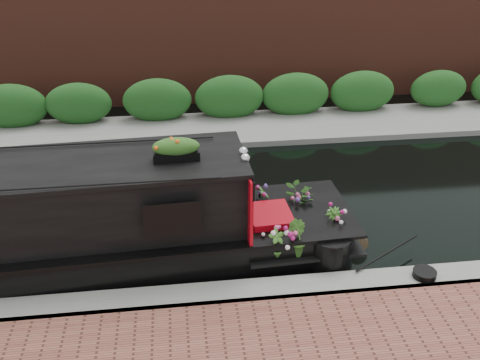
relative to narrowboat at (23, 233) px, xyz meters
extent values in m
plane|color=black|center=(2.36, 1.92, -0.83)|extent=(80.00, 80.00, 0.00)
cube|color=gray|center=(2.36, -1.38, -0.83)|extent=(40.00, 0.60, 0.50)
cube|color=gray|center=(2.36, 6.12, -0.83)|extent=(40.00, 2.40, 0.34)
cube|color=#1E501B|center=(2.36, 7.02, -0.83)|extent=(40.00, 1.10, 2.80)
cube|color=brown|center=(2.36, 9.12, -0.83)|extent=(40.00, 1.00, 8.00)
cube|color=#B00714|center=(4.10, 0.00, 0.59)|extent=(0.14, 1.74, 1.35)
cube|color=black|center=(2.77, -0.89, 0.66)|extent=(0.90, 0.07, 0.55)
cube|color=#B00714|center=(4.61, 0.00, -0.14)|extent=(0.84, 0.93, 0.50)
sphere|color=silver|center=(4.11, -0.14, 1.37)|extent=(0.18, 0.18, 0.18)
sphere|color=silver|center=(4.11, 0.14, 1.37)|extent=(0.18, 0.18, 0.18)
cube|color=black|center=(2.89, 0.00, 1.42)|extent=(0.83, 0.28, 0.16)
ellipsoid|color=orange|center=(2.89, 0.00, 1.62)|extent=(0.90, 0.27, 0.24)
imported|color=#336722|center=(4.60, -0.79, -0.08)|extent=(0.37, 0.30, 0.60)
imported|color=#336722|center=(4.99, -0.70, -0.05)|extent=(0.46, 0.48, 0.68)
imported|color=#336722|center=(5.36, 0.63, -0.05)|extent=(0.73, 0.67, 0.68)
imported|color=#336722|center=(5.82, -0.16, -0.10)|extent=(0.44, 0.44, 0.57)
imported|color=#336722|center=(4.58, 0.74, -0.05)|extent=(0.24, 0.36, 0.67)
cylinder|color=brown|center=(6.43, 0.00, -0.67)|extent=(0.33, 0.42, 0.33)
cylinder|color=black|center=(7.21, -1.40, -0.52)|extent=(0.42, 0.42, 0.12)
camera|label=1|loc=(2.97, -8.58, 5.59)|focal=40.00mm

